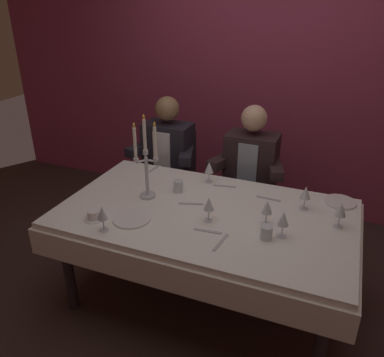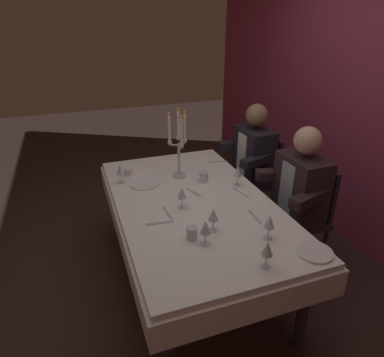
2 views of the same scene
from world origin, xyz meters
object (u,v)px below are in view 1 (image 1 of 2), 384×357
(wine_glass_4, at_px, (306,193))
(wine_glass_1, at_px, (102,214))
(wine_glass_3, at_px, (267,208))
(seated_diner_0, at_px, (169,152))
(dining_table, at_px, (205,226))
(coffee_cup_0, at_px, (94,215))
(wine_glass_0, at_px, (209,168))
(water_tumbler_1, at_px, (266,232))
(dinner_plate_0, at_px, (340,202))
(wine_glass_5, at_px, (283,219))
(wine_glass_6, at_px, (209,205))
(wine_glass_2, at_px, (341,210))
(seated_diner_1, at_px, (251,164))
(water_tumbler_0, at_px, (178,186))
(candelabra, at_px, (146,162))
(dinner_plate_1, at_px, (132,219))

(wine_glass_4, bearing_deg, wine_glass_1, -146.22)
(wine_glass_3, height_order, seated_diner_0, seated_diner_0)
(dining_table, height_order, coffee_cup_0, coffee_cup_0)
(seated_diner_0, bearing_deg, dining_table, -52.35)
(wine_glass_0, bearing_deg, water_tumbler_1, -46.16)
(dinner_plate_0, relative_size, water_tumbler_1, 2.59)
(wine_glass_3, distance_m, wine_glass_5, 0.15)
(wine_glass_5, bearing_deg, wine_glass_3, 139.56)
(wine_glass_0, height_order, wine_glass_1, same)
(wine_glass_4, relative_size, wine_glass_6, 1.00)
(wine_glass_4, height_order, wine_glass_6, same)
(wine_glass_5, relative_size, seated_diner_0, 0.13)
(wine_glass_2, height_order, wine_glass_6, same)
(wine_glass_3, distance_m, seated_diner_1, 0.96)
(water_tumbler_0, distance_m, coffee_cup_0, 0.65)
(wine_glass_4, xyz_separation_m, water_tumbler_1, (-0.16, -0.44, -0.08))
(water_tumbler_1, bearing_deg, water_tumbler_0, 153.28)
(wine_glass_2, xyz_separation_m, seated_diner_0, (-1.50, 0.76, -0.12))
(wine_glass_1, xyz_separation_m, seated_diner_0, (-0.20, 1.33, -0.12))
(candelabra, bearing_deg, wine_glass_1, -94.86)
(wine_glass_0, distance_m, water_tumbler_0, 0.28)
(wine_glass_6, xyz_separation_m, water_tumbler_0, (-0.34, 0.30, -0.07))
(dinner_plate_0, xyz_separation_m, coffee_cup_0, (-1.43, -0.81, 0.02))
(wine_glass_6, height_order, water_tumbler_1, wine_glass_6)
(dining_table, xyz_separation_m, seated_diner_1, (0.08, 0.89, 0.11))
(dinner_plate_0, bearing_deg, wine_glass_2, -88.51)
(wine_glass_3, xyz_separation_m, wine_glass_5, (0.12, -0.10, 0.00))
(dinner_plate_1, distance_m, wine_glass_3, 0.84)
(water_tumbler_1, bearing_deg, wine_glass_6, 170.78)
(coffee_cup_0, bearing_deg, wine_glass_3, 19.05)
(dinner_plate_1, height_order, seated_diner_0, seated_diner_0)
(candelabra, xyz_separation_m, seated_diner_0, (-0.24, 0.85, -0.27))
(water_tumbler_1, bearing_deg, wine_glass_4, 70.59)
(wine_glass_0, relative_size, wine_glass_2, 1.00)
(wine_glass_3, bearing_deg, wine_glass_6, -164.60)
(wine_glass_1, xyz_separation_m, wine_glass_4, (1.08, 0.72, 0.00))
(wine_glass_1, bearing_deg, dinner_plate_0, 34.72)
(wine_glass_2, height_order, wine_glass_4, same)
(dining_table, bearing_deg, wine_glass_6, -60.70)
(wine_glass_0, relative_size, wine_glass_1, 1.00)
(dinner_plate_1, height_order, wine_glass_0, wine_glass_0)
(wine_glass_5, bearing_deg, dinner_plate_1, -169.68)
(seated_diner_0, bearing_deg, wine_glass_3, -39.64)
(candelabra, relative_size, wine_glass_0, 3.62)
(dinner_plate_0, height_order, water_tumbler_1, water_tumbler_1)
(wine_glass_1, relative_size, seated_diner_1, 0.13)
(candelabra, xyz_separation_m, wine_glass_1, (-0.04, -0.48, -0.15))
(candelabra, height_order, dinner_plate_1, candelabra)
(dining_table, distance_m, wine_glass_1, 0.70)
(dinner_plate_1, height_order, seated_diner_1, seated_diner_1)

